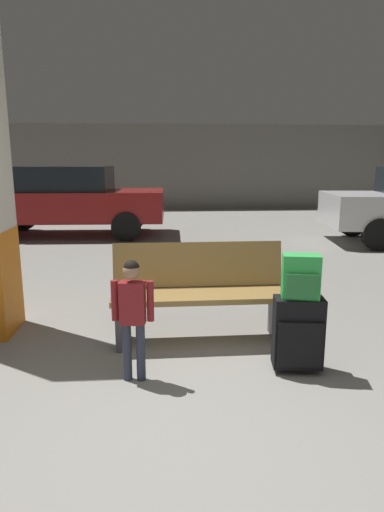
% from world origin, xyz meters
% --- Properties ---
extents(ground_plane, '(18.00, 18.00, 0.10)m').
position_xyz_m(ground_plane, '(0.00, 4.00, -0.05)').
color(ground_plane, gray).
extents(garage_back_wall, '(18.00, 0.12, 2.80)m').
position_xyz_m(garage_back_wall, '(0.00, 12.86, 1.40)').
color(garage_back_wall, slate).
rests_on(garage_back_wall, ground_plane).
extents(bench, '(1.61, 0.55, 0.89)m').
position_xyz_m(bench, '(0.28, 1.57, 0.44)').
color(bench, '#9E7A42').
rests_on(bench, ground_plane).
extents(suitcase, '(0.40, 0.27, 0.60)m').
position_xyz_m(suitcase, '(0.98, 0.84, 0.32)').
color(suitcase, black).
rests_on(suitcase, ground_plane).
extents(backpack_bright, '(0.31, 0.23, 0.34)m').
position_xyz_m(backpack_bright, '(0.98, 0.84, 0.77)').
color(backpack_bright, green).
rests_on(backpack_bright, suitcase).
extents(child, '(0.32, 0.20, 0.94)m').
position_xyz_m(child, '(-0.29, 0.80, 0.58)').
color(child, '#33384C').
rests_on(child, ground_plane).
extents(parked_car_far, '(4.15, 1.89, 1.51)m').
position_xyz_m(parked_car_far, '(-2.09, 7.63, 0.81)').
color(parked_car_far, maroon).
rests_on(parked_car_far, ground_plane).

